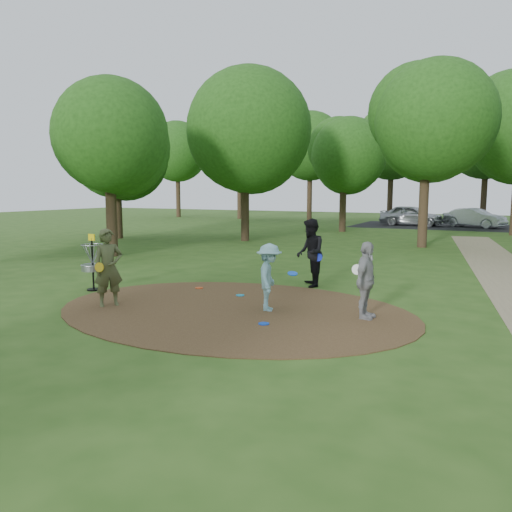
% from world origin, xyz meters
% --- Properties ---
extents(ground, '(100.00, 100.00, 0.00)m').
position_xyz_m(ground, '(0.00, 0.00, 0.00)').
color(ground, '#2D5119').
rests_on(ground, ground).
extents(dirt_clearing, '(8.40, 8.40, 0.02)m').
position_xyz_m(dirt_clearing, '(0.00, 0.00, 0.01)').
color(dirt_clearing, '#47301C').
rests_on(dirt_clearing, ground).
extents(parking_lot, '(14.00, 8.00, 0.01)m').
position_xyz_m(parking_lot, '(2.00, 30.00, 0.00)').
color(parking_lot, black).
rests_on(parking_lot, ground).
extents(player_observer_with_disc, '(0.74, 0.80, 1.83)m').
position_xyz_m(player_observer_with_disc, '(-2.77, -0.96, 0.91)').
color(player_observer_with_disc, '#4E5531').
rests_on(player_observer_with_disc, ground).
extents(player_throwing_with_disc, '(1.13, 1.12, 1.53)m').
position_xyz_m(player_throwing_with_disc, '(0.78, 0.30, 0.77)').
color(player_throwing_with_disc, '#86BFC8').
rests_on(player_throwing_with_disc, ground).
extents(player_walking_with_disc, '(1.07, 1.16, 1.92)m').
position_xyz_m(player_walking_with_disc, '(0.60, 3.43, 0.96)').
color(player_walking_with_disc, black).
rests_on(player_walking_with_disc, ground).
extents(player_waiting_with_disc, '(0.53, 0.99, 1.65)m').
position_xyz_m(player_waiting_with_disc, '(2.90, 0.55, 0.83)').
color(player_waiting_with_disc, gray).
rests_on(player_waiting_with_disc, ground).
extents(disc_ground_cyan, '(0.22, 0.22, 0.02)m').
position_xyz_m(disc_ground_cyan, '(-0.54, 1.37, 0.03)').
color(disc_ground_cyan, '#1A9BD1').
rests_on(disc_ground_cyan, dirt_clearing).
extents(disc_ground_blue, '(0.22, 0.22, 0.02)m').
position_xyz_m(disc_ground_blue, '(1.19, -0.84, 0.03)').
color(disc_ground_blue, blue).
rests_on(disc_ground_blue, dirt_clearing).
extents(disc_ground_red, '(0.22, 0.22, 0.02)m').
position_xyz_m(disc_ground_red, '(-2.01, 1.72, 0.03)').
color(disc_ground_red, '#DC4416').
rests_on(disc_ground_red, dirt_clearing).
extents(car_left, '(4.75, 2.18, 1.58)m').
position_xyz_m(car_left, '(-0.87, 29.61, 0.79)').
color(car_left, '#A9AAB1').
rests_on(car_left, ground).
extents(car_right, '(4.49, 3.05, 1.40)m').
position_xyz_m(car_right, '(3.54, 29.79, 0.70)').
color(car_right, '#B8BBC0').
rests_on(car_right, ground).
extents(disc_golf_basket, '(0.63, 0.63, 1.54)m').
position_xyz_m(disc_golf_basket, '(-4.50, 0.30, 0.87)').
color(disc_golf_basket, black).
rests_on(disc_golf_basket, ground).
extents(tree_ring, '(37.84, 46.00, 9.58)m').
position_xyz_m(tree_ring, '(2.39, 9.79, 5.29)').
color(tree_ring, '#332316').
rests_on(tree_ring, ground).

